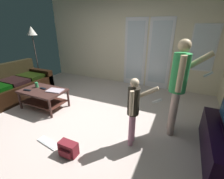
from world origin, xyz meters
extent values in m
cube|color=#BFACA4|center=(0.00, 0.00, -0.01)|extent=(5.58, 5.03, 0.02)
cube|color=beige|center=(0.00, 2.48, 1.38)|extent=(5.58, 0.06, 2.75)
cube|color=white|center=(0.34, 2.44, 1.00)|extent=(0.68, 0.02, 2.06)
cube|color=silver|center=(0.34, 2.43, 1.05)|extent=(0.52, 0.01, 1.76)
cube|color=white|center=(1.07, 2.44, 1.00)|extent=(0.68, 0.02, 2.06)
cube|color=silver|center=(1.07, 2.43, 1.05)|extent=(0.52, 0.01, 1.76)
cube|color=white|center=(2.16, 2.44, 1.26)|extent=(0.62, 0.02, 1.19)
cube|color=silver|center=(2.16, 2.43, 1.26)|extent=(0.56, 0.01, 1.13)
cube|color=black|center=(-2.21, 0.09, 0.21)|extent=(0.93, 1.83, 0.42)
cube|color=black|center=(-2.60, 0.09, 0.64)|extent=(0.16, 1.83, 0.45)
cube|color=black|center=(-2.21, 0.92, 0.29)|extent=(0.93, 0.16, 0.58)
cube|color=black|center=(-2.18, 0.09, 0.46)|extent=(0.69, 0.46, 0.09)
cube|color=black|center=(-2.18, 0.59, 0.46)|extent=(0.69, 0.46, 0.09)
cube|color=#39221E|center=(-1.06, 0.00, 0.43)|extent=(1.01, 0.63, 0.04)
cube|color=#422119|center=(-1.06, 0.00, 0.16)|extent=(0.93, 0.55, 0.02)
cylinder|color=#39221E|center=(-1.53, -0.28, 0.20)|extent=(0.05, 0.05, 0.41)
cylinder|color=#39221E|center=(-0.59, -0.28, 0.20)|extent=(0.05, 0.05, 0.41)
cylinder|color=#39221E|center=(-1.53, 0.29, 0.20)|extent=(0.05, 0.05, 0.41)
cylinder|color=#39221E|center=(-0.59, 0.29, 0.20)|extent=(0.05, 0.05, 0.41)
cube|color=black|center=(2.43, -0.04, 0.24)|extent=(0.42, 1.35, 0.47)
cylinder|color=tan|center=(1.74, 0.23, 0.40)|extent=(0.11, 0.11, 0.80)
cylinder|color=tan|center=(1.72, 0.40, 0.40)|extent=(0.11, 0.11, 0.80)
cylinder|color=#30954D|center=(1.73, 0.32, 1.11)|extent=(0.26, 0.26, 0.62)
sphere|color=#D8B68A|center=(1.73, 0.32, 1.54)|extent=(0.19, 0.19, 0.19)
cylinder|color=#D8B68A|center=(1.75, 0.14, 1.15)|extent=(0.09, 0.09, 0.56)
cylinder|color=#D8B68A|center=(1.93, 0.52, 1.25)|extent=(0.50, 0.15, 0.41)
cube|color=white|center=(2.15, 0.54, 1.08)|extent=(0.13, 0.05, 0.11)
cylinder|color=pink|center=(1.18, -0.33, 0.28)|extent=(0.08, 0.08, 0.55)
cylinder|color=pink|center=(1.17, -0.21, 0.28)|extent=(0.08, 0.08, 0.55)
cylinder|color=#2C271F|center=(1.18, -0.27, 0.77)|extent=(0.18, 0.18, 0.43)
sphere|color=beige|center=(1.18, -0.27, 1.06)|extent=(0.13, 0.13, 0.13)
cylinder|color=beige|center=(1.18, -0.39, 0.79)|extent=(0.06, 0.06, 0.38)
cylinder|color=beige|center=(1.33, -0.14, 0.88)|extent=(0.36, 0.08, 0.26)
cube|color=white|center=(1.49, -0.14, 0.78)|extent=(0.14, 0.05, 0.10)
cylinder|color=#353628|center=(-2.58, 1.21, 0.01)|extent=(0.26, 0.26, 0.02)
cylinder|color=#493B38|center=(-2.58, 1.21, 0.79)|extent=(0.03, 0.03, 1.57)
cone|color=beige|center=(-2.58, 1.21, 1.66)|extent=(0.30, 0.30, 0.26)
cube|color=maroon|center=(0.40, -0.91, 0.11)|extent=(0.29, 0.14, 0.21)
cube|color=maroon|center=(0.40, -1.01, 0.08)|extent=(0.20, 0.04, 0.11)
cube|color=white|center=(-0.06, -0.88, 0.01)|extent=(0.45, 0.19, 0.02)
cube|color=silver|center=(-0.06, -0.88, 0.02)|extent=(0.41, 0.16, 0.00)
cube|color=#BAAAB8|center=(-0.76, 0.08, 0.46)|extent=(0.39, 0.30, 0.02)
cylinder|color=#2F834C|center=(-1.31, 0.07, 0.51)|extent=(0.07, 0.07, 0.12)
cube|color=black|center=(-1.10, 0.05, 0.46)|extent=(0.17, 0.07, 0.02)
cube|color=black|center=(-1.34, -0.17, 0.46)|extent=(0.18, 0.08, 0.02)
camera|label=1|loc=(1.76, -2.26, 1.81)|focal=24.76mm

